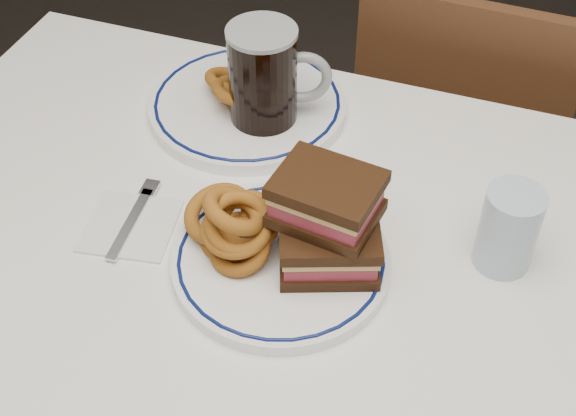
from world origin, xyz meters
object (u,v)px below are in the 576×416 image
(main_plate, at_px, (281,261))
(beer_mug, at_px, (265,80))
(far_plate, at_px, (247,105))
(reuben_sandwich, at_px, (328,223))
(chair_far, at_px, (457,145))

(main_plate, xyz_separation_m, beer_mug, (-0.12, 0.26, 0.07))
(main_plate, bearing_deg, far_plate, 119.21)
(reuben_sandwich, distance_m, beer_mug, 0.29)
(chair_far, height_order, far_plate, chair_far)
(chair_far, distance_m, far_plate, 0.58)
(beer_mug, bearing_deg, main_plate, -65.50)
(reuben_sandwich, bearing_deg, chair_far, 82.66)
(chair_far, relative_size, reuben_sandwich, 5.65)
(chair_far, height_order, main_plate, chair_far)
(reuben_sandwich, bearing_deg, beer_mug, 125.54)
(chair_far, height_order, reuben_sandwich, reuben_sandwich)
(chair_far, distance_m, beer_mug, 0.62)
(main_plate, bearing_deg, chair_far, 78.43)
(chair_far, xyz_separation_m, reuben_sandwich, (-0.08, -0.65, 0.37))
(main_plate, relative_size, reuben_sandwich, 1.85)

